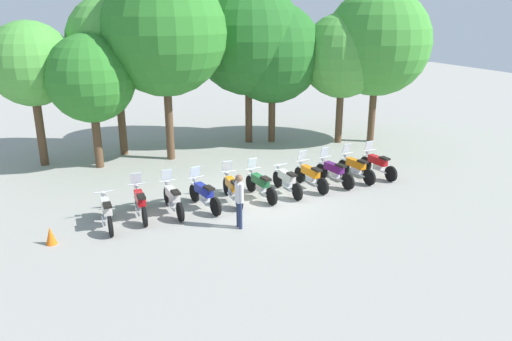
% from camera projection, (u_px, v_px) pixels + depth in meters
% --- Properties ---
extents(ground_plane, '(80.00, 80.00, 0.00)m').
position_uv_depth(ground_plane, '(261.00, 198.00, 17.96)').
color(ground_plane, '#9E9B93').
extents(motorcycle_0, '(0.62, 2.19, 0.99)m').
position_uv_depth(motorcycle_0, '(107.00, 211.00, 15.43)').
color(motorcycle_0, black).
rests_on(motorcycle_0, ground_plane).
extents(motorcycle_1, '(0.62, 2.19, 1.37)m').
position_uv_depth(motorcycle_1, '(140.00, 202.00, 16.14)').
color(motorcycle_1, black).
rests_on(motorcycle_1, ground_plane).
extents(motorcycle_2, '(0.62, 2.19, 1.37)m').
position_uv_depth(motorcycle_2, '(173.00, 198.00, 16.49)').
color(motorcycle_2, black).
rests_on(motorcycle_2, ground_plane).
extents(motorcycle_3, '(0.76, 2.15, 1.37)m').
position_uv_depth(motorcycle_3, '(204.00, 194.00, 16.86)').
color(motorcycle_3, black).
rests_on(motorcycle_3, ground_plane).
extents(motorcycle_4, '(0.62, 2.19, 1.37)m').
position_uv_depth(motorcycle_4, '(232.00, 188.00, 17.44)').
color(motorcycle_4, black).
rests_on(motorcycle_4, ground_plane).
extents(motorcycle_5, '(0.63, 2.18, 1.37)m').
position_uv_depth(motorcycle_5, '(260.00, 184.00, 17.81)').
color(motorcycle_5, black).
rests_on(motorcycle_5, ground_plane).
extents(motorcycle_6, '(0.62, 2.19, 0.99)m').
position_uv_depth(motorcycle_6, '(287.00, 181.00, 18.25)').
color(motorcycle_6, black).
rests_on(motorcycle_6, ground_plane).
extents(motorcycle_7, '(0.62, 2.18, 1.37)m').
position_uv_depth(motorcycle_7, '(310.00, 175.00, 18.80)').
color(motorcycle_7, black).
rests_on(motorcycle_7, ground_plane).
extents(motorcycle_8, '(0.74, 2.16, 1.37)m').
position_uv_depth(motorcycle_8, '(334.00, 171.00, 19.26)').
color(motorcycle_8, black).
rests_on(motorcycle_8, ground_plane).
extents(motorcycle_9, '(0.66, 2.17, 1.37)m').
position_uv_depth(motorcycle_9, '(356.00, 167.00, 19.77)').
color(motorcycle_9, black).
rests_on(motorcycle_9, ground_plane).
extents(motorcycle_10, '(0.62, 2.18, 1.37)m').
position_uv_depth(motorcycle_10, '(378.00, 164.00, 20.21)').
color(motorcycle_10, black).
rests_on(motorcycle_10, ground_plane).
extents(person_0, '(0.27, 0.41, 1.78)m').
position_uv_depth(person_0, '(239.00, 197.00, 15.13)').
color(person_0, '#232D4C').
rests_on(person_0, ground_plane).
extents(tree_0, '(3.57, 3.57, 6.24)m').
position_uv_depth(tree_0, '(31.00, 64.00, 20.46)').
color(tree_0, brown).
rests_on(tree_0, ground_plane).
extents(tree_1, '(3.71, 3.71, 5.75)m').
position_uv_depth(tree_1, '(91.00, 79.00, 20.31)').
color(tree_1, brown).
rests_on(tree_1, ground_plane).
extents(tree_2, '(4.26, 4.26, 7.37)m').
position_uv_depth(tree_2, '(115.00, 42.00, 21.84)').
color(tree_2, brown).
rests_on(tree_2, ground_plane).
extents(tree_3, '(5.44, 5.44, 8.38)m').
position_uv_depth(tree_3, '(164.00, 33.00, 20.96)').
color(tree_3, brown).
rests_on(tree_3, ground_plane).
extents(tree_4, '(5.52, 5.52, 8.01)m').
position_uv_depth(tree_4, '(248.00, 39.00, 24.05)').
color(tree_4, brown).
rests_on(tree_4, ground_plane).
extents(tree_5, '(5.00, 5.00, 7.08)m').
position_uv_depth(tree_5, '(272.00, 53.00, 24.34)').
color(tree_5, brown).
rests_on(tree_5, ground_plane).
extents(tree_6, '(4.19, 4.19, 6.55)m').
position_uv_depth(tree_6, '(342.00, 56.00, 24.25)').
color(tree_6, brown).
rests_on(tree_6, ground_plane).
extents(tree_7, '(5.29, 5.29, 7.73)m').
position_uv_depth(tree_7, '(377.00, 43.00, 24.20)').
color(tree_7, brown).
rests_on(tree_7, ground_plane).
extents(traffic_cone, '(0.32, 0.32, 0.55)m').
position_uv_depth(traffic_cone, '(51.00, 236.00, 14.28)').
color(traffic_cone, orange).
rests_on(traffic_cone, ground_plane).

